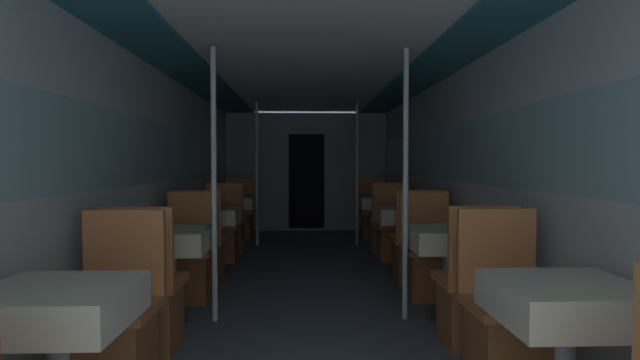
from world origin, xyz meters
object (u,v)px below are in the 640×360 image
support_pole_right_1 (405,185)px  chair_right_far_2 (394,237)px  dining_table_left_0 (57,313)px  chair_left_far_0 (113,336)px  dining_table_right_0 (566,308)px  chair_right_near_1 (474,303)px  support_pole_left_3 (257,174)px  support_pole_right_3 (357,174)px  dining_table_left_1 (170,244)px  chair_right_far_1 (429,266)px  chair_right_far_3 (374,220)px  chair_right_far_0 (508,332)px  chair_left_far_3 (239,221)px  chair_left_near_3 (228,231)px  dining_table_right_3 (380,204)px  chair_left_far_2 (221,237)px  dining_table_left_2 (212,218)px  chair_right_near_3 (386,230)px  chair_left_near_2 (201,255)px  chair_right_near_2 (415,254)px  dining_table_right_2 (403,218)px  dining_table_left_3 (234,205)px  support_pole_left_1 (214,185)px  chair_left_far_1 (189,267)px  chair_left_near_1 (146,306)px  dining_table_right_1 (448,243)px

support_pole_right_1 → chair_right_far_2: bearing=81.8°
dining_table_left_0 → chair_left_far_0: 0.68m
dining_table_right_0 → chair_right_near_1: bearing=90.0°
support_pole_left_3 → support_pole_right_3: same height
dining_table_left_1 → chair_right_far_1: size_ratio=0.75×
support_pole_left_3 → chair_right_far_3: (1.82, 0.60, -0.76)m
chair_left_far_0 → support_pole_right_1: 2.29m
support_pole_left_3 → chair_right_far_0: 5.09m
chair_left_far_3 → support_pole_right_3: 2.07m
chair_left_near_3 → dining_table_right_3: size_ratio=1.34×
dining_table_right_0 → support_pole_right_1: size_ratio=0.34×
chair_left_far_2 → chair_left_near_3: 0.56m
dining_table_left_2 → chair_right_near_3: size_ratio=0.75×
chair_left_near_2 → chair_right_far_1: same height
chair_left_near_3 → chair_right_near_2: bearing=-39.2°
dining_table_right_2 → chair_right_far_3: size_ratio=0.75×
support_pole_left_3 → chair_right_near_2: 3.08m
dining_table_left_3 → chair_right_near_1: size_ratio=0.75×
support_pole_left_1 → dining_table_right_0: bearing=-44.0°
chair_left_far_2 → chair_right_far_1: 2.79m
chair_left_far_0 → dining_table_right_0: (2.16, -0.60, 0.31)m
chair_left_near_2 → support_pole_right_3: bearing=52.4°
support_pole_left_1 → dining_table_left_3: size_ratio=2.95×
chair_right_far_0 → chair_right_near_3: (0.00, 4.09, 0.00)m
chair_left_far_2 → dining_table_right_0: (2.16, -4.13, 0.31)m
chair_left_far_2 → support_pole_right_3: support_pole_right_3 is taller
chair_right_near_2 → chair_right_near_3: bearing=90.0°
chair_left_near_2 → chair_right_far_2: same height
dining_table_left_0 → dining_table_left_2: same height
dining_table_left_1 → dining_table_left_2: bearing=90.0°
dining_table_left_2 → dining_table_right_0: bearing=-58.5°
chair_right_far_1 → dining_table_right_2: (0.00, 1.16, 0.31)m
chair_left_far_1 → chair_right_near_2: 2.23m
chair_left_near_1 → dining_table_right_1: chair_left_near_1 is taller
chair_left_far_2 → support_pole_right_1: bearing=127.6°
dining_table_left_2 → dining_table_right_1: (2.16, -1.76, 0.00)m
dining_table_left_3 → chair_right_near_2: bearing=-47.6°
chair_right_far_0 → support_pole_right_1: 1.43m
chair_left_far_1 → chair_right_far_1: same height
chair_left_near_3 → chair_left_far_2: bearing=-90.0°
support_pole_left_3 → chair_right_far_3: size_ratio=2.20×
chair_left_far_3 → support_pole_left_1: bearing=94.7°
chair_left_far_3 → chair_right_near_3: same height
dining_table_left_0 → chair_right_far_2: 4.67m
chair_left_near_2 → chair_right_near_2: same height
chair_right_far_1 → chair_right_near_2: size_ratio=1.00×
dining_table_left_1 → dining_table_right_1: size_ratio=1.00×
dining_table_left_1 → chair_left_far_3: (0.00, 4.13, -0.31)m
chair_left_near_2 → chair_right_near_3: 2.79m
chair_left_far_0 → chair_right_far_1: size_ratio=1.00×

